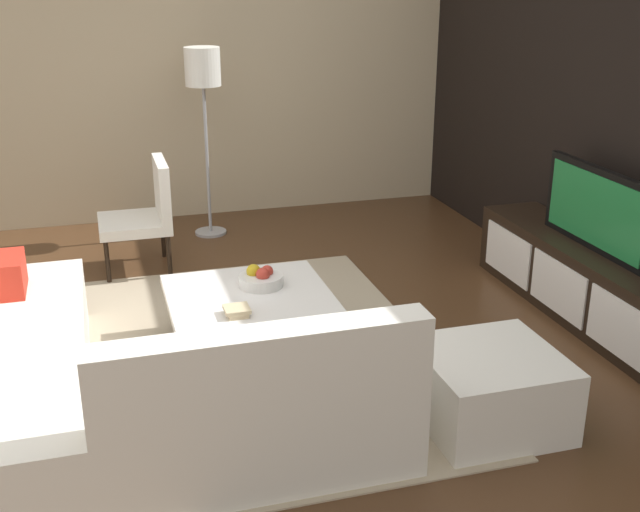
{
  "coord_description": "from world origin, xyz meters",
  "views": [
    {
      "loc": [
        4.23,
        -0.74,
        2.27
      ],
      "look_at": [
        -0.35,
        0.61,
        0.51
      ],
      "focal_mm": 44.27,
      "sensor_mm": 36.0,
      "label": 1
    }
  ],
  "objects_px": {
    "coffee_table": "(252,325)",
    "ottoman": "(489,389)",
    "sectional_couch": "(90,382)",
    "television": "(597,210)",
    "media_console": "(588,284)",
    "accent_chair_near": "(146,210)",
    "floor_lamp": "(203,80)",
    "fruit_bowl": "(261,278)",
    "book_stack": "(237,311)"
  },
  "relations": [
    {
      "from": "media_console",
      "to": "fruit_bowl",
      "type": "relative_size",
      "value": 7.87
    },
    {
      "from": "floor_lamp",
      "to": "ottoman",
      "type": "distance_m",
      "value": 3.83
    },
    {
      "from": "coffee_table",
      "to": "fruit_bowl",
      "type": "bearing_deg",
      "value": 151.32
    },
    {
      "from": "television",
      "to": "floor_lamp",
      "type": "bearing_deg",
      "value": -139.19
    },
    {
      "from": "television",
      "to": "sectional_couch",
      "type": "height_order",
      "value": "television"
    },
    {
      "from": "floor_lamp",
      "to": "book_stack",
      "type": "relative_size",
      "value": 11.18
    },
    {
      "from": "accent_chair_near",
      "to": "floor_lamp",
      "type": "height_order",
      "value": "floor_lamp"
    },
    {
      "from": "coffee_table",
      "to": "media_console",
      "type": "bearing_deg",
      "value": 87.51
    },
    {
      "from": "fruit_bowl",
      "to": "book_stack",
      "type": "relative_size",
      "value": 1.91
    },
    {
      "from": "television",
      "to": "coffee_table",
      "type": "relative_size",
      "value": 1.03
    },
    {
      "from": "media_console",
      "to": "book_stack",
      "type": "bearing_deg",
      "value": -87.28
    },
    {
      "from": "television",
      "to": "coffee_table",
      "type": "distance_m",
      "value": 2.37
    },
    {
      "from": "media_console",
      "to": "fruit_bowl",
      "type": "height_order",
      "value": "fruit_bowl"
    },
    {
      "from": "media_console",
      "to": "accent_chair_near",
      "type": "relative_size",
      "value": 2.53
    },
    {
      "from": "ottoman",
      "to": "book_stack",
      "type": "height_order",
      "value": "book_stack"
    },
    {
      "from": "book_stack",
      "to": "ottoman",
      "type": "bearing_deg",
      "value": 52.34
    },
    {
      "from": "coffee_table",
      "to": "book_stack",
      "type": "bearing_deg",
      "value": -30.74
    },
    {
      "from": "sectional_couch",
      "to": "coffee_table",
      "type": "distance_m",
      "value": 1.14
    },
    {
      "from": "media_console",
      "to": "sectional_couch",
      "type": "distance_m",
      "value": 3.3
    },
    {
      "from": "accent_chair_near",
      "to": "fruit_bowl",
      "type": "height_order",
      "value": "accent_chair_near"
    },
    {
      "from": "floor_lamp",
      "to": "book_stack",
      "type": "xyz_separation_m",
      "value": [
        2.64,
        -0.24,
        -0.96
      ]
    },
    {
      "from": "media_console",
      "to": "floor_lamp",
      "type": "height_order",
      "value": "floor_lamp"
    },
    {
      "from": "media_console",
      "to": "floor_lamp",
      "type": "bearing_deg",
      "value": -139.2
    },
    {
      "from": "television",
      "to": "sectional_couch",
      "type": "relative_size",
      "value": 0.47
    },
    {
      "from": "coffee_table",
      "to": "ottoman",
      "type": "distance_m",
      "value": 1.51
    },
    {
      "from": "television",
      "to": "ottoman",
      "type": "bearing_deg",
      "value": -51.61
    },
    {
      "from": "media_console",
      "to": "accent_chair_near",
      "type": "distance_m",
      "value": 3.32
    },
    {
      "from": "television",
      "to": "accent_chair_near",
      "type": "bearing_deg",
      "value": -122.94
    },
    {
      "from": "media_console",
      "to": "sectional_couch",
      "type": "bearing_deg",
      "value": -81.16
    },
    {
      "from": "sectional_couch",
      "to": "floor_lamp",
      "type": "relative_size",
      "value": 1.44
    },
    {
      "from": "accent_chair_near",
      "to": "fruit_bowl",
      "type": "distance_m",
      "value": 1.62
    },
    {
      "from": "media_console",
      "to": "coffee_table",
      "type": "relative_size",
      "value": 2.04
    },
    {
      "from": "ottoman",
      "to": "accent_chair_near",
      "type": "bearing_deg",
      "value": -151.77
    },
    {
      "from": "sectional_couch",
      "to": "fruit_bowl",
      "type": "distance_m",
      "value": 1.33
    },
    {
      "from": "coffee_table",
      "to": "accent_chair_near",
      "type": "xyz_separation_m",
      "value": [
        -1.7,
        -0.48,
        0.29
      ]
    },
    {
      "from": "coffee_table",
      "to": "ottoman",
      "type": "xyz_separation_m",
      "value": [
        1.11,
        1.03,
        -0.0
      ]
    },
    {
      "from": "sectional_couch",
      "to": "ottoman",
      "type": "distance_m",
      "value": 2.06
    },
    {
      "from": "ottoman",
      "to": "media_console",
      "type": "bearing_deg",
      "value": 128.4
    },
    {
      "from": "coffee_table",
      "to": "accent_chair_near",
      "type": "relative_size",
      "value": 1.24
    },
    {
      "from": "media_console",
      "to": "sectional_couch",
      "type": "xyz_separation_m",
      "value": [
        0.51,
        -3.26,
        0.04
      ]
    },
    {
      "from": "accent_chair_near",
      "to": "floor_lamp",
      "type": "distance_m",
      "value": 1.29
    },
    {
      "from": "coffee_table",
      "to": "floor_lamp",
      "type": "height_order",
      "value": "floor_lamp"
    },
    {
      "from": "sectional_couch",
      "to": "accent_chair_near",
      "type": "relative_size",
      "value": 2.71
    },
    {
      "from": "sectional_couch",
      "to": "ottoman",
      "type": "relative_size",
      "value": 3.36
    },
    {
      "from": "coffee_table",
      "to": "accent_chair_near",
      "type": "distance_m",
      "value": 1.79
    },
    {
      "from": "coffee_table",
      "to": "fruit_bowl",
      "type": "xyz_separation_m",
      "value": [
        -0.18,
        0.1,
        0.23
      ]
    },
    {
      "from": "television",
      "to": "accent_chair_near",
      "type": "xyz_separation_m",
      "value": [
        -1.8,
        -2.78,
        -0.29
      ]
    },
    {
      "from": "fruit_bowl",
      "to": "ottoman",
      "type": "bearing_deg",
      "value": 35.75
    },
    {
      "from": "sectional_couch",
      "to": "floor_lamp",
      "type": "xyz_separation_m",
      "value": [
        -3.03,
        1.08,
        1.08
      ]
    },
    {
      "from": "ottoman",
      "to": "fruit_bowl",
      "type": "distance_m",
      "value": 1.6
    }
  ]
}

